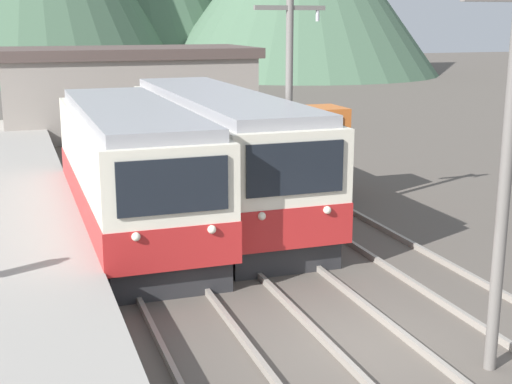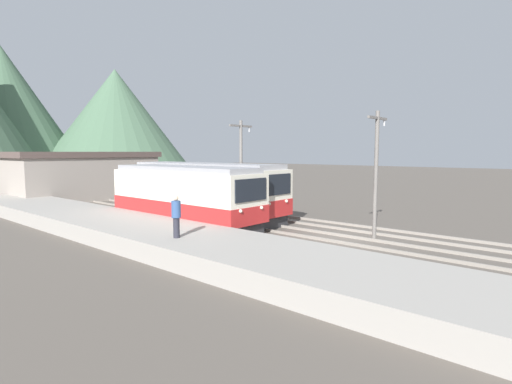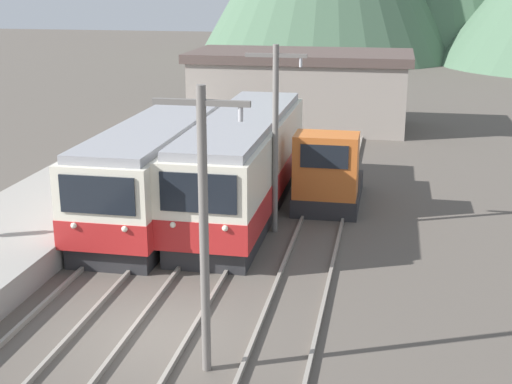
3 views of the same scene
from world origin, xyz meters
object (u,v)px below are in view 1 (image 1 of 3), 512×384
shunting_locomotive (291,157)px  catenary_mast_mid (289,102)px  commuter_train_center (218,158)px  commuter_train_left (131,175)px  catenary_mast_near (507,164)px

shunting_locomotive → catenary_mast_mid: (-1.49, -3.53, 2.26)m
commuter_train_center → catenary_mast_mid: bearing=-51.0°
commuter_train_center → commuter_train_left: bearing=-153.3°
catenary_mast_mid → commuter_train_center: bearing=129.0°
commuter_train_center → catenary_mast_mid: size_ratio=1.94×
catenary_mast_near → commuter_train_center: bearing=97.8°
commuter_train_center → catenary_mast_mid: 2.99m
commuter_train_center → catenary_mast_near: size_ratio=1.94×
catenary_mast_mid → commuter_train_left: bearing=174.0°
commuter_train_left → shunting_locomotive: 6.58m
commuter_train_left → shunting_locomotive: commuter_train_left is taller
shunting_locomotive → catenary_mast_near: size_ratio=0.75×
commuter_train_left → shunting_locomotive: size_ratio=2.19×
commuter_train_left → commuter_train_center: bearing=26.7°
commuter_train_left → catenary_mast_near: catenary_mast_near is taller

